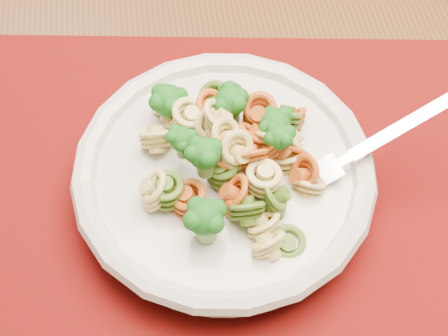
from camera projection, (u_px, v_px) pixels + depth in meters
name	position (u px, v px, depth m)	size (l,w,h in m)	color
dining_table	(156.00, 141.00, 0.70)	(1.49, 1.19, 0.72)	#583518
placemat	(232.00, 198.00, 0.54)	(0.48, 0.38, 0.00)	#5B030A
pasta_bowl	(224.00, 175.00, 0.52)	(0.25, 0.25, 0.05)	beige
pasta_broccoli_heap	(224.00, 164.00, 0.50)	(0.21, 0.21, 0.06)	#D9C46B
fork	(325.00, 172.00, 0.50)	(0.19, 0.02, 0.01)	silver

